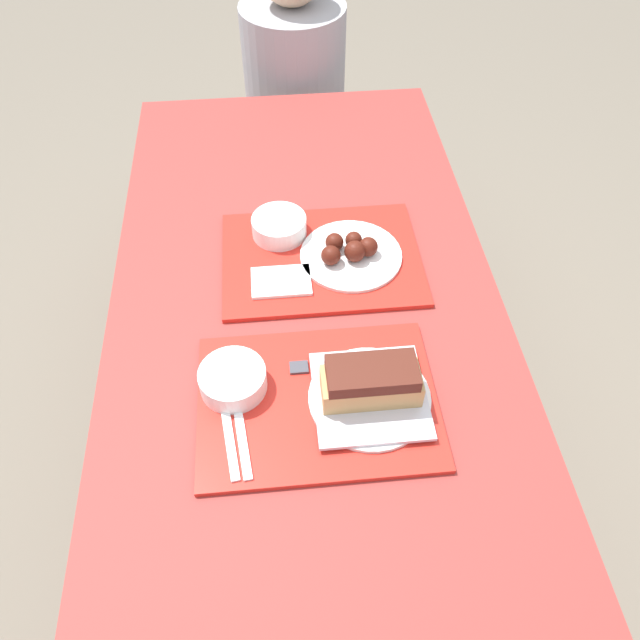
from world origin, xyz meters
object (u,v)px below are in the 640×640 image
object	(u,v)px
brisket_sandwich_plate	(371,388)
wings_plate_far	(350,252)
person_seated_across	(294,65)
tray_near	(316,402)
bowl_coleslaw_far	(279,225)
tray_far	(321,259)
bowl_coleslaw_near	(233,379)

from	to	relation	value
brisket_sandwich_plate	wings_plate_far	size ratio (longest dim) A/B	1.00
wings_plate_far	person_seated_across	xyz separation A→B (m)	(-0.06, 0.95, -0.05)
tray_near	bowl_coleslaw_far	world-z (taller)	bowl_coleslaw_far
tray_far	bowl_coleslaw_far	distance (m)	0.13
person_seated_across	brisket_sandwich_plate	bearing A→B (deg)	-87.85
bowl_coleslaw_far	person_seated_across	distance (m)	0.86
brisket_sandwich_plate	wings_plate_far	world-z (taller)	brisket_sandwich_plate
bowl_coleslaw_near	wings_plate_far	distance (m)	0.42
bowl_coleslaw_far	person_seated_across	world-z (taller)	person_seated_across
wings_plate_far	person_seated_across	size ratio (longest dim) A/B	0.34
bowl_coleslaw_far	wings_plate_far	size ratio (longest dim) A/B	0.55
brisket_sandwich_plate	bowl_coleslaw_far	size ratio (longest dim) A/B	1.81
tray_far	bowl_coleslaw_far	world-z (taller)	bowl_coleslaw_far
tray_far	wings_plate_far	xyz separation A→B (m)	(0.06, -0.01, 0.02)
person_seated_across	bowl_coleslaw_far	bearing A→B (deg)	-96.18
tray_near	tray_far	bearing A→B (deg)	82.92
wings_plate_far	person_seated_across	world-z (taller)	person_seated_across
brisket_sandwich_plate	bowl_coleslaw_far	bearing A→B (deg)	106.70
tray_near	brisket_sandwich_plate	distance (m)	0.11
bowl_coleslaw_near	bowl_coleslaw_far	world-z (taller)	same
wings_plate_far	tray_near	bearing A→B (deg)	-106.54
bowl_coleslaw_far	person_seated_across	bearing A→B (deg)	83.82
tray_far	person_seated_across	distance (m)	0.94
tray_near	tray_far	xyz separation A→B (m)	(0.05, 0.38, 0.00)
bowl_coleslaw_near	brisket_sandwich_plate	distance (m)	0.26
tray_far	brisket_sandwich_plate	distance (m)	0.39
brisket_sandwich_plate	bowl_coleslaw_near	bearing A→B (deg)	168.46
tray_near	wings_plate_far	xyz separation A→B (m)	(0.11, 0.37, 0.02)
tray_far	wings_plate_far	distance (m)	0.07
person_seated_across	wings_plate_far	bearing A→B (deg)	-86.30
brisket_sandwich_plate	wings_plate_far	bearing A→B (deg)	88.28
tray_near	bowl_coleslaw_far	distance (m)	0.47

